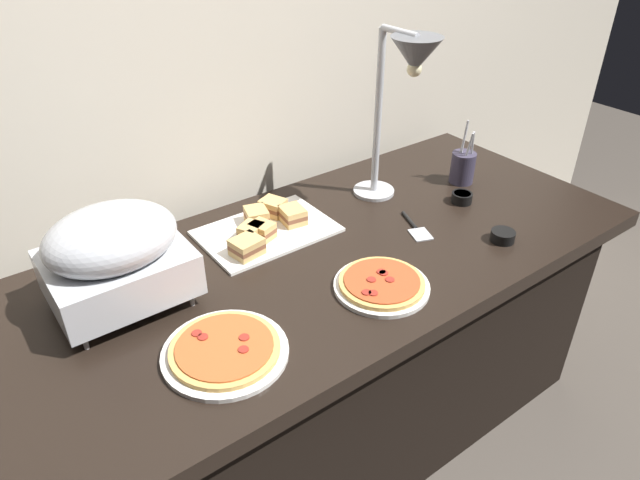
% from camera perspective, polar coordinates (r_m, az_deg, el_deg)
% --- Properties ---
extents(ground_plane, '(8.00, 8.00, 0.00)m').
position_cam_1_polar(ground_plane, '(2.17, 0.68, -18.05)').
color(ground_plane, '#4C443D').
extents(back_wall, '(4.40, 0.04, 2.40)m').
position_cam_1_polar(back_wall, '(1.86, -8.83, 17.35)').
color(back_wall, beige).
rests_on(back_wall, ground_plane).
extents(buffet_table, '(1.90, 0.84, 0.76)m').
position_cam_1_polar(buffet_table, '(1.89, 0.76, -10.61)').
color(buffet_table, black).
rests_on(buffet_table, ground_plane).
extents(chafing_dish, '(0.33, 0.27, 0.27)m').
position_cam_1_polar(chafing_dish, '(1.46, -19.83, -1.31)').
color(chafing_dish, '#B7BABF').
rests_on(chafing_dish, buffet_table).
extents(heat_lamp, '(0.15, 0.29, 0.56)m').
position_cam_1_polar(heat_lamp, '(1.74, 8.69, 16.03)').
color(heat_lamp, '#B7BABF').
rests_on(heat_lamp, buffet_table).
extents(pizza_plate_front, '(0.25, 0.25, 0.03)m').
position_cam_1_polar(pizza_plate_front, '(1.51, 6.18, -4.42)').
color(pizza_plate_front, white).
rests_on(pizza_plate_front, buffet_table).
extents(pizza_plate_center, '(0.29, 0.29, 0.03)m').
position_cam_1_polar(pizza_plate_center, '(1.33, -9.47, -10.83)').
color(pizza_plate_center, white).
rests_on(pizza_plate_center, buffet_table).
extents(sandwich_platter, '(0.40, 0.27, 0.06)m').
position_cam_1_polar(sandwich_platter, '(1.73, -5.50, 1.26)').
color(sandwich_platter, white).
rests_on(sandwich_platter, buffet_table).
extents(sauce_cup_near, '(0.07, 0.07, 0.03)m').
position_cam_1_polar(sauce_cup_near, '(1.96, 14.00, 4.17)').
color(sauce_cup_near, black).
rests_on(sauce_cup_near, buffet_table).
extents(sauce_cup_far, '(0.07, 0.07, 0.03)m').
position_cam_1_polar(sauce_cup_far, '(1.78, 17.81, 0.43)').
color(sauce_cup_far, black).
rests_on(sauce_cup_far, buffet_table).
extents(utensil_holder, '(0.08, 0.08, 0.23)m').
position_cam_1_polar(utensil_holder, '(2.08, 14.08, 7.12)').
color(utensil_holder, '#383347').
rests_on(utensil_holder, buffet_table).
extents(serving_spatula, '(0.09, 0.17, 0.01)m').
position_cam_1_polar(serving_spatula, '(1.78, 9.48, 1.24)').
color(serving_spatula, '#B7BABF').
rests_on(serving_spatula, buffet_table).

